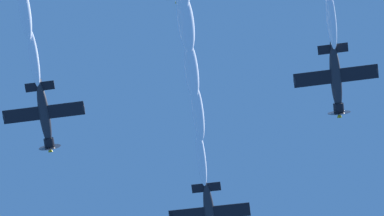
% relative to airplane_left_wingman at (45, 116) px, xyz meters
% --- Properties ---
extents(airplane_left_wingman, '(8.26, 9.22, 2.51)m').
position_rel_airplane_left_wingman_xyz_m(airplane_left_wingman, '(0.00, 0.00, 0.00)').
color(airplane_left_wingman, '#232328').
extents(airplane_right_wingman, '(8.25, 9.22, 2.51)m').
position_rel_airplane_left_wingman_xyz_m(airplane_right_wingman, '(-7.97, 31.33, -2.16)').
color(airplane_right_wingman, '#232328').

